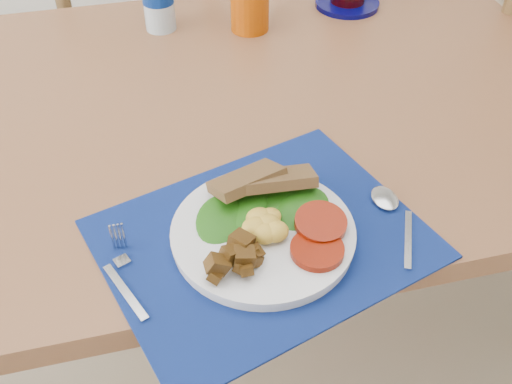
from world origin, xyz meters
TOP-DOWN VIEW (x-y plane):
  - table at (0.00, 0.20)m, footprint 1.40×0.90m
  - chair_far at (-0.06, 0.86)m, footprint 0.56×0.55m
  - placemat at (-0.01, -0.15)m, footprint 0.50×0.44m
  - breakfast_plate at (-0.01, -0.15)m, footprint 0.25×0.25m
  - fork at (-0.20, -0.16)m, footprint 0.05×0.15m
  - spoon at (0.19, -0.14)m, footprint 0.06×0.16m
  - juice_glass at (0.12, 0.45)m, footprint 0.08×0.08m

SIDE VIEW (x-z plane):
  - chair_far at x=-0.06m, z-range 0.00..1.18m
  - table at x=0.00m, z-range 0.29..1.04m
  - placemat at x=-0.01m, z-range 0.75..0.75m
  - fork at x=-0.20m, z-range 0.75..0.76m
  - spoon at x=0.19m, z-range 0.75..0.76m
  - breakfast_plate at x=-0.01m, z-range 0.74..0.80m
  - juice_glass at x=0.12m, z-range 0.75..0.86m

